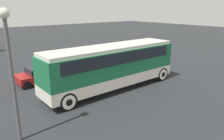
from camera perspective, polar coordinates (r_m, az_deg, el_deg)
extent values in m
plane|color=#26282B|center=(16.31, 0.00, -4.91)|extent=(120.00, 120.00, 0.00)
cube|color=silver|center=(16.02, 0.00, -2.08)|extent=(10.53, 2.45, 0.76)
cube|color=#19663D|center=(15.67, 0.00, 2.34)|extent=(10.53, 2.45, 1.78)
cube|color=black|center=(15.58, 0.00, 3.91)|extent=(9.26, 2.49, 0.80)
cube|color=beige|center=(15.47, 0.00, 5.94)|extent=(10.32, 2.26, 0.22)
cube|color=#19663D|center=(19.29, 11.88, 3.84)|extent=(0.36, 2.35, 2.04)
cylinder|color=black|center=(18.39, 12.89, -1.06)|extent=(1.10, 0.28, 1.10)
cylinder|color=silver|center=(18.39, 12.89, -1.06)|extent=(0.86, 0.30, 0.86)
cylinder|color=black|center=(18.39, 12.89, -1.06)|extent=(0.42, 0.32, 0.42)
cylinder|color=black|center=(19.77, 7.82, 0.40)|extent=(1.10, 0.28, 1.10)
cylinder|color=silver|center=(19.77, 7.82, 0.40)|extent=(0.86, 0.30, 0.86)
cylinder|color=black|center=(19.77, 7.82, 0.40)|extent=(0.42, 0.32, 0.42)
cylinder|color=black|center=(13.09, -11.41, -8.11)|extent=(1.10, 0.28, 1.10)
cylinder|color=silver|center=(13.09, -11.41, -8.11)|extent=(0.86, 0.30, 0.86)
cylinder|color=black|center=(13.09, -11.41, -8.11)|extent=(0.42, 0.32, 0.42)
cylinder|color=black|center=(14.97, -15.47, -5.24)|extent=(1.10, 0.28, 1.10)
cylinder|color=silver|center=(14.97, -15.47, -5.24)|extent=(0.86, 0.30, 0.86)
cylinder|color=black|center=(14.97, -15.47, -5.24)|extent=(0.42, 0.32, 0.42)
cube|color=maroon|center=(18.55, -17.25, -1.35)|extent=(4.26, 1.88, 0.57)
cube|color=black|center=(18.35, -17.88, 0.14)|extent=(2.22, 1.69, 0.49)
cylinder|color=black|center=(18.54, -11.36, -1.61)|extent=(0.62, 0.22, 0.62)
cylinder|color=black|center=(18.54, -11.36, -1.61)|extent=(0.24, 0.26, 0.24)
cylinder|color=black|center=(20.00, -13.66, -0.44)|extent=(0.62, 0.22, 0.62)
cylinder|color=black|center=(20.00, -13.66, -0.44)|extent=(0.24, 0.26, 0.24)
cylinder|color=black|center=(17.33, -21.30, -3.68)|extent=(0.62, 0.22, 0.62)
cylinder|color=black|center=(17.33, -21.30, -3.68)|extent=(0.24, 0.26, 0.24)
cylinder|color=black|center=(18.88, -22.94, -2.27)|extent=(0.62, 0.22, 0.62)
cylinder|color=black|center=(18.88, -22.94, -2.27)|extent=(0.24, 0.26, 0.24)
cube|color=silver|center=(26.15, -2.68, 4.32)|extent=(4.21, 1.77, 0.57)
cube|color=black|center=(25.95, -3.00, 5.48)|extent=(2.19, 1.59, 0.54)
cylinder|color=black|center=(26.61, 1.25, 4.07)|extent=(0.62, 0.22, 0.62)
cylinder|color=black|center=(26.61, 1.25, 4.07)|extent=(0.23, 0.26, 0.23)
cylinder|color=black|center=(27.81, -0.88, 4.60)|extent=(0.62, 0.22, 0.62)
cylinder|color=black|center=(27.81, -0.88, 4.60)|extent=(0.23, 0.26, 0.23)
cylinder|color=black|center=(24.62, -4.70, 3.03)|extent=(0.62, 0.22, 0.62)
cylinder|color=black|center=(24.62, -4.70, 3.03)|extent=(0.23, 0.26, 0.23)
cylinder|color=black|center=(25.91, -6.70, 3.64)|extent=(0.62, 0.22, 0.62)
cylinder|color=black|center=(25.91, -6.70, 3.64)|extent=(0.23, 0.26, 0.23)
cube|color=black|center=(24.37, 1.14, 3.48)|extent=(4.57, 1.89, 0.59)
cube|color=black|center=(24.13, 0.82, 4.72)|extent=(2.37, 1.70, 0.53)
cylinder|color=black|center=(25.02, 5.64, 3.23)|extent=(0.62, 0.22, 0.62)
cylinder|color=black|center=(25.02, 5.64, 3.23)|extent=(0.24, 0.26, 0.24)
cylinder|color=black|center=(26.23, 3.01, 3.88)|extent=(0.62, 0.22, 0.62)
cylinder|color=black|center=(26.23, 3.01, 3.88)|extent=(0.24, 0.26, 0.24)
cylinder|color=black|center=(22.64, -1.03, 1.93)|extent=(0.62, 0.22, 0.62)
cylinder|color=black|center=(22.64, -1.03, 1.93)|extent=(0.24, 0.26, 0.24)
cylinder|color=black|center=(23.96, -3.56, 2.70)|extent=(0.62, 0.22, 0.62)
cylinder|color=black|center=(23.96, -3.56, 2.70)|extent=(0.24, 0.26, 0.24)
cylinder|color=#515156|center=(10.15, -24.42, -3.33)|extent=(0.16, 0.16, 5.44)
sphere|color=silver|center=(9.66, -26.44, 13.13)|extent=(0.44, 0.44, 0.44)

